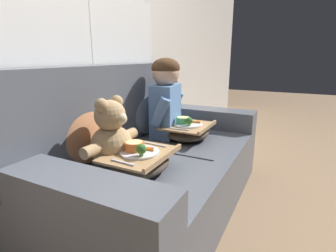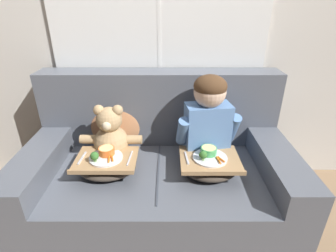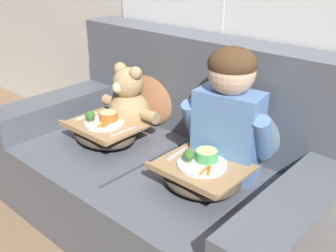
% 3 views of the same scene
% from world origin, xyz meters
% --- Properties ---
extents(ground_plane, '(14.00, 14.00, 0.00)m').
position_xyz_m(ground_plane, '(0.00, 0.00, 0.00)').
color(ground_plane, '#8E7051').
extents(wall_back_with_window, '(8.00, 0.08, 2.60)m').
position_xyz_m(wall_back_with_window, '(0.00, 0.56, 1.31)').
color(wall_back_with_window, beige).
rests_on(wall_back_with_window, ground_plane).
extents(couch, '(1.79, 1.00, 0.98)m').
position_xyz_m(couch, '(0.00, 0.08, 0.33)').
color(couch, '#565B66').
rests_on(couch, ground_plane).
extents(throw_pillow_behind_child, '(0.42, 0.20, 0.43)m').
position_xyz_m(throw_pillow_behind_child, '(0.34, 0.31, 0.61)').
color(throw_pillow_behind_child, slate).
rests_on(throw_pillow_behind_child, couch).
extents(throw_pillow_behind_teddy, '(0.41, 0.20, 0.42)m').
position_xyz_m(throw_pillow_behind_teddy, '(-0.34, 0.31, 0.61)').
color(throw_pillow_behind_teddy, '#B2754C').
rests_on(throw_pillow_behind_teddy, couch).
extents(child_figure, '(0.45, 0.24, 0.61)m').
position_xyz_m(child_figure, '(0.34, 0.12, 0.75)').
color(child_figure, '#5B84BC').
rests_on(child_figure, couch).
extents(teddy_bear, '(0.44, 0.30, 0.41)m').
position_xyz_m(teddy_bear, '(-0.34, 0.11, 0.59)').
color(teddy_bear, tan).
rests_on(teddy_bear, couch).
extents(lap_tray_child, '(0.39, 0.33, 0.19)m').
position_xyz_m(lap_tray_child, '(0.34, -0.07, 0.48)').
color(lap_tray_child, '#473D33').
rests_on(lap_tray_child, child_figure).
extents(lap_tray_teddy, '(0.40, 0.31, 0.19)m').
position_xyz_m(lap_tray_teddy, '(-0.34, -0.07, 0.48)').
color(lap_tray_teddy, '#473D33').
rests_on(lap_tray_teddy, teddy_bear).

